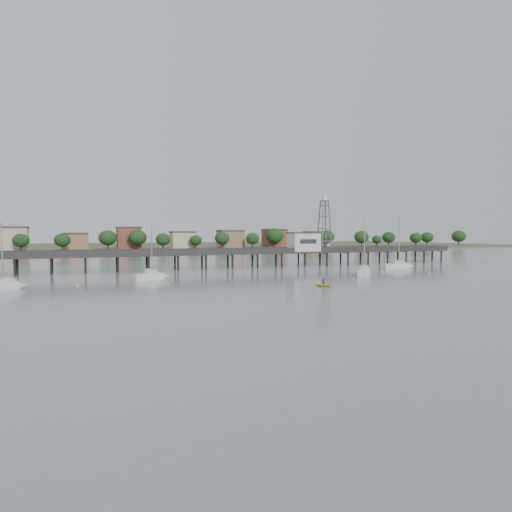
# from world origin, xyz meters

# --- Properties ---
(ground_plane) EXTENTS (500.00, 500.00, 0.00)m
(ground_plane) POSITION_xyz_m (0.00, 0.00, 0.00)
(ground_plane) COLOR slate
(ground_plane) RESTS_ON ground
(pier) EXTENTS (150.00, 5.00, 5.50)m
(pier) POSITION_xyz_m (0.00, 60.00, 3.79)
(pier) COLOR #2D2823
(pier) RESTS_ON ground
(pier_building) EXTENTS (8.40, 5.40, 5.30)m
(pier_building) POSITION_xyz_m (25.00, 60.00, 6.67)
(pier_building) COLOR silver
(pier_building) RESTS_ON ground
(lattice_tower) EXTENTS (3.20, 3.20, 15.50)m
(lattice_tower) POSITION_xyz_m (31.50, 60.00, 11.10)
(lattice_tower) COLOR slate
(lattice_tower) RESTS_ON ground
(sailboat_a) EXTENTS (6.56, 5.23, 11.05)m
(sailboat_a) POSITION_xyz_m (-42.92, 32.14, 0.65)
(sailboat_a) COLOR white
(sailboat_a) RESTS_ON ground
(sailboat_c) EXTENTS (6.88, 7.42, 13.01)m
(sailboat_c) POSITION_xyz_m (24.35, 31.43, 0.64)
(sailboat_c) COLOR white
(sailboat_c) RESTS_ON ground
(sailboat_b) EXTENTS (6.71, 3.48, 10.82)m
(sailboat_b) POSITION_xyz_m (-18.94, 38.96, 0.66)
(sailboat_b) COLOR white
(sailboat_b) RESTS_ON ground
(sailboat_e) EXTENTS (8.53, 2.91, 13.88)m
(sailboat_e) POSITION_xyz_m (43.57, 42.08, 0.64)
(sailboat_e) COLOR white
(sailboat_e) RESTS_ON ground
(white_tender) EXTENTS (4.15, 2.90, 1.49)m
(white_tender) POSITION_xyz_m (-45.06, 42.99, 0.46)
(white_tender) COLOR white
(white_tender) RESTS_ON ground
(yellow_dinghy) EXTENTS (2.07, 1.30, 2.80)m
(yellow_dinghy) POSITION_xyz_m (5.58, 17.19, 0.00)
(yellow_dinghy) COLOR yellow
(yellow_dinghy) RESTS_ON ground
(dinghy_occupant) EXTENTS (0.80, 1.27, 0.29)m
(dinghy_occupant) POSITION_xyz_m (5.58, 17.19, 0.00)
(dinghy_occupant) COLOR black
(dinghy_occupant) RESTS_ON ground
(mooring_buoys) EXTENTS (77.64, 24.57, 0.39)m
(mooring_buoys) POSITION_xyz_m (10.34, 32.32, 0.08)
(mooring_buoys) COLOR beige
(mooring_buoys) RESTS_ON ground
(far_shore) EXTENTS (500.00, 170.00, 10.40)m
(far_shore) POSITION_xyz_m (0.36, 239.58, 0.95)
(far_shore) COLOR #475133
(far_shore) RESTS_ON ground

